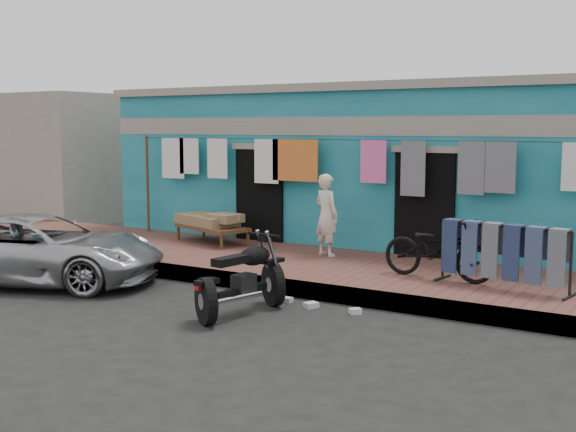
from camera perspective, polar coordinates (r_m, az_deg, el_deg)
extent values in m
plane|color=black|center=(9.88, -6.16, -7.86)|extent=(80.00, 80.00, 0.00)
cube|color=brown|center=(12.29, 2.45, -4.26)|extent=(28.00, 3.00, 0.25)
cube|color=gray|center=(11.08, -1.23, -5.51)|extent=(28.00, 0.10, 0.25)
cube|color=#187083|center=(15.70, 9.64, 3.54)|extent=(12.00, 5.00, 3.20)
cube|color=#9E9384|center=(13.44, 5.78, 7.08)|extent=(12.00, 0.14, 0.35)
cube|color=#9E9384|center=(15.69, 9.77, 9.68)|extent=(12.20, 5.20, 0.16)
cube|color=black|center=(14.54, -2.25, 1.19)|extent=(1.10, 0.10, 2.10)
cube|color=black|center=(12.93, 10.73, 0.34)|extent=(1.10, 0.10, 2.10)
cube|color=#9E9384|center=(22.28, -17.66, 4.58)|extent=(6.00, 5.00, 3.40)
cylinder|color=brown|center=(16.08, -11.04, 2.52)|extent=(0.06, 0.06, 2.10)
cylinder|color=black|center=(13.16, 5.18, 6.00)|extent=(10.00, 0.01, 0.01)
cube|color=silver|center=(15.55, -9.08, 4.53)|extent=(0.60, 0.02, 0.85)
cube|color=silver|center=(15.26, -7.82, 4.71)|extent=(0.50, 0.02, 0.74)
cube|color=silver|center=(14.81, -5.61, 4.54)|extent=(0.50, 0.02, 0.81)
cube|color=silver|center=(14.12, -1.73, 4.34)|extent=(0.55, 0.02, 0.86)
cube|color=#CC4C26|center=(13.77, 0.55, 4.42)|extent=(1.00, 0.02, 0.79)
cube|color=#E65A9F|center=(13.00, 6.76, 4.28)|extent=(0.50, 0.02, 0.77)
cube|color=slate|center=(12.70, 9.85, 3.72)|extent=(0.45, 0.02, 0.96)
cube|color=slate|center=(12.36, 14.27, 3.70)|extent=(0.45, 0.02, 0.88)
cube|color=slate|center=(12.22, 16.44, 3.70)|extent=(0.50, 0.02, 0.84)
imported|color=#ACABB0|center=(12.38, -19.14, -2.43)|extent=(4.51, 3.35, 1.16)
imported|color=beige|center=(12.80, 3.06, 0.08)|extent=(0.62, 0.52, 1.46)
imported|color=black|center=(11.08, 11.80, -2.02)|extent=(1.79, 0.75, 1.13)
cube|color=silver|center=(10.56, -0.10, -6.63)|extent=(0.16, 0.13, 0.07)
cube|color=silver|center=(9.95, 5.34, -7.51)|extent=(0.19, 0.19, 0.08)
cube|color=silver|center=(10.25, 1.83, -7.04)|extent=(0.22, 0.24, 0.08)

